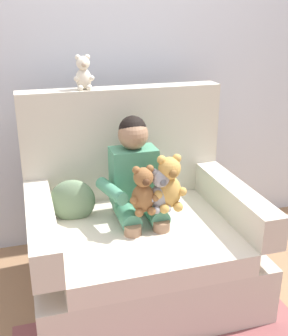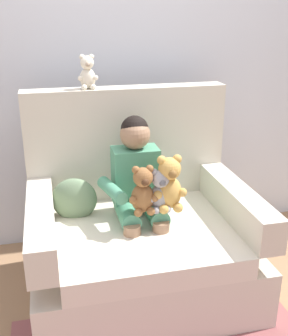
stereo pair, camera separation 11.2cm
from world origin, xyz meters
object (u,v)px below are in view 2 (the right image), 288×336
armchair (139,235)px  plush_honey (169,185)px  plush_brown (143,191)px  throw_pillow (74,199)px  plush_grey (160,191)px  plush_cream_on_backrest (87,73)px  seated_child (139,183)px

armchair → plush_honey: bearing=-45.7°
plush_brown → throw_pillow: 0.46m
plush_grey → throw_pillow: plush_grey is taller
plush_cream_on_backrest → throw_pillow: 0.73m
armchair → plush_brown: armchair is taller
plush_grey → throw_pillow: 0.53m
seated_child → plush_honey: (0.13, -0.16, 0.04)m
plush_brown → seated_child: bearing=78.5°
seated_child → plush_brown: bearing=-100.3°
seated_child → plush_brown: seated_child is taller
armchair → plush_brown: size_ratio=4.57×
seated_child → plush_grey: seated_child is taller
plush_brown → throw_pillow: size_ratio=1.03×
plush_grey → plush_brown: plush_brown is taller
plush_honey → throw_pillow: (-0.49, 0.26, -0.15)m
plush_grey → plush_cream_on_backrest: (-0.31, 0.49, 0.56)m
plush_honey → plush_brown: plush_honey is taller
plush_honey → plush_brown: 0.15m
plush_honey → throw_pillow: 0.57m
armchair → throw_pillow: (-0.35, 0.12, 0.21)m
plush_grey → plush_honey: 0.06m
seated_child → plush_grey: size_ratio=3.39×
plush_cream_on_backrest → plush_honey: bearing=-66.4°
plush_honey → plush_cream_on_backrest: (-0.36, 0.49, 0.53)m
plush_honey → plush_brown: bearing=-164.3°
plush_honey → plush_cream_on_backrest: 0.80m
plush_brown → plush_honey: bearing=-3.4°
armchair → plush_honey: (0.13, -0.14, 0.37)m
seated_child → plush_cream_on_backrest: size_ratio=4.17×
plush_grey → plush_brown: 0.10m
seated_child → throw_pillow: seated_child is taller
armchair → seated_child: armchair is taller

